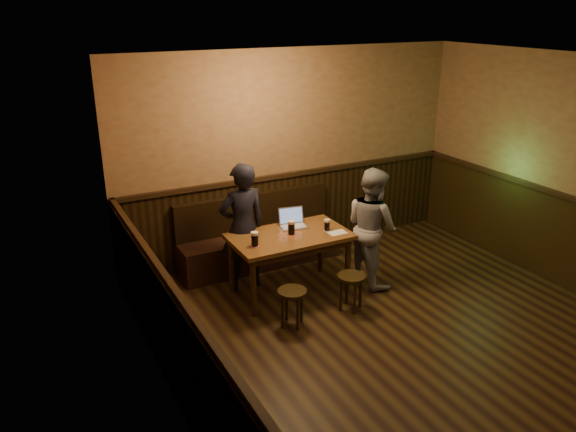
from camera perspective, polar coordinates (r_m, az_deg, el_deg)
The scene contains 12 objects.
room at distance 5.57m, azimuth 14.13°, elevation -2.21°, with size 5.04×6.04×2.84m.
bench at distance 7.54m, azimuth -2.98°, elevation -2.71°, with size 2.20×0.50×0.95m.
pub_table at distance 6.68m, azimuth 0.16°, elevation -2.69°, with size 1.41×0.81×0.76m.
stool_left at distance 6.12m, azimuth 0.42°, elevation -8.27°, with size 0.33×0.33×0.43m.
stool_right at distance 6.47m, azimuth 6.44°, elevation -6.69°, with size 0.38×0.38×0.43m.
pint_left at distance 6.31m, azimuth -3.40°, elevation -2.35°, with size 0.11×0.11×0.17m.
pint_mid at distance 6.61m, azimuth 0.34°, elevation -1.19°, with size 0.11×0.11×0.17m.
pint_right at distance 6.74m, azimuth 3.99°, elevation -0.92°, with size 0.09×0.09×0.15m.
laptop at distance 6.87m, azimuth 0.45°, elevation -0.57°, with size 0.35×0.30×0.22m.
menu at distance 6.72m, azimuth 5.03°, elevation -1.69°, with size 0.22×0.15×0.00m, color silver.
person_suit at distance 6.76m, azimuth -4.66°, elevation -1.14°, with size 0.58×0.38×1.59m, color black.
person_grey at distance 6.98m, azimuth 8.49°, elevation -1.07°, with size 0.72×0.56×1.49m, color gray.
Camera 1 is at (-3.51, -3.56, 3.32)m, focal length 35.00 mm.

